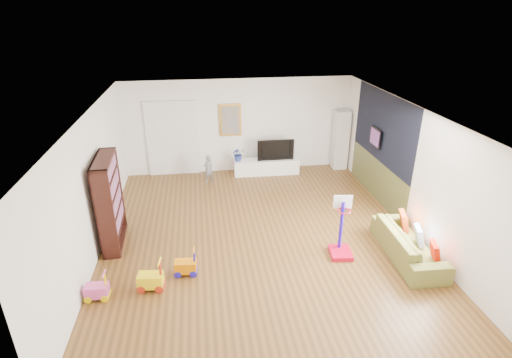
{
  "coord_description": "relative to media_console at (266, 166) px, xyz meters",
  "views": [
    {
      "loc": [
        -1.14,
        -7.3,
        4.6
      ],
      "look_at": [
        0.0,
        0.4,
        1.15
      ],
      "focal_mm": 28.0,
      "sensor_mm": 36.0,
      "label": 1
    }
  ],
  "objects": [
    {
      "name": "floor",
      "position": [
        -0.74,
        -3.35,
        -0.22
      ],
      "size": [
        6.5,
        7.5,
        0.0
      ],
      "primitive_type": "cube",
      "color": "brown",
      "rests_on": "ground"
    },
    {
      "name": "ceiling",
      "position": [
        -0.74,
        -3.35,
        2.48
      ],
      "size": [
        6.5,
        7.5,
        0.0
      ],
      "primitive_type": "cube",
      "color": "white",
      "rests_on": "ground"
    },
    {
      "name": "wall_back",
      "position": [
        -0.74,
        0.4,
        1.13
      ],
      "size": [
        6.5,
        0.0,
        2.7
      ],
      "primitive_type": "cube",
      "color": "white",
      "rests_on": "ground"
    },
    {
      "name": "wall_front",
      "position": [
        -0.74,
        -7.1,
        1.13
      ],
      "size": [
        6.5,
        0.0,
        2.7
      ],
      "primitive_type": "cube",
      "color": "silver",
      "rests_on": "ground"
    },
    {
      "name": "wall_left",
      "position": [
        -3.99,
        -3.35,
        1.13
      ],
      "size": [
        0.0,
        7.5,
        2.7
      ],
      "primitive_type": "cube",
      "color": "white",
      "rests_on": "ground"
    },
    {
      "name": "wall_right",
      "position": [
        2.51,
        -3.35,
        1.13
      ],
      "size": [
        0.0,
        7.5,
        2.7
      ],
      "primitive_type": "cube",
      "color": "white",
      "rests_on": "ground"
    },
    {
      "name": "navy_accent",
      "position": [
        2.49,
        -1.95,
        1.63
      ],
      "size": [
        0.01,
        3.2,
        1.7
      ],
      "primitive_type": "cube",
      "color": "black",
      "rests_on": "wall_right"
    },
    {
      "name": "olive_wainscot",
      "position": [
        2.49,
        -1.95,
        0.28
      ],
      "size": [
        0.01,
        3.2,
        1.0
      ],
      "primitive_type": "cube",
      "color": "brown",
      "rests_on": "wall_right"
    },
    {
      "name": "doorway",
      "position": [
        -2.64,
        0.36,
        0.83
      ],
      "size": [
        1.45,
        0.06,
        2.1
      ],
      "primitive_type": "cube",
      "color": "white",
      "rests_on": "ground"
    },
    {
      "name": "painting_back",
      "position": [
        -0.99,
        0.36,
        1.33
      ],
      "size": [
        0.62,
        0.06,
        0.92
      ],
      "primitive_type": "cube",
      "color": "gold",
      "rests_on": "wall_back"
    },
    {
      "name": "artwork_right",
      "position": [
        2.43,
        -1.75,
        1.33
      ],
      "size": [
        0.04,
        0.56,
        0.46
      ],
      "primitive_type": "cube",
      "color": "#7F3F8C",
      "rests_on": "wall_right"
    },
    {
      "name": "media_console",
      "position": [
        0.0,
        0.0,
        0.0
      ],
      "size": [
        1.89,
        0.52,
        0.44
      ],
      "primitive_type": "cube",
      "rotation": [
        0.0,
        0.0,
        -0.02
      ],
      "color": "white",
      "rests_on": "ground"
    },
    {
      "name": "tall_cabinet",
      "position": [
        2.25,
        0.14,
        0.66
      ],
      "size": [
        0.43,
        0.43,
        1.76
      ],
      "primitive_type": "cube",
      "rotation": [
        0.0,
        0.0,
        -0.04
      ],
      "color": "silver",
      "rests_on": "ground"
    },
    {
      "name": "bookshelf",
      "position": [
        -3.74,
        -3.18,
        0.72
      ],
      "size": [
        0.39,
        1.3,
        1.88
      ],
      "primitive_type": "cube",
      "rotation": [
        0.0,
        0.0,
        0.04
      ],
      "color": "#33140F",
      "rests_on": "ground"
    },
    {
      "name": "sofa",
      "position": [
        2.03,
        -4.56,
        0.07
      ],
      "size": [
        0.85,
        2.0,
        0.58
      ],
      "primitive_type": "imported",
      "rotation": [
        0.0,
        0.0,
        1.53
      ],
      "color": "olive",
      "rests_on": "ground"
    },
    {
      "name": "basketball_hoop",
      "position": [
        0.75,
        -4.32,
        0.4
      ],
      "size": [
        0.48,
        0.56,
        1.23
      ],
      "primitive_type": "cube",
      "rotation": [
        0.0,
        0.0,
        -0.13
      ],
      "color": "#BA0827",
      "rests_on": "ground"
    },
    {
      "name": "ride_on_yellow",
      "position": [
        -2.87,
        -4.83,
        0.07
      ],
      "size": [
        0.46,
        0.31,
        0.57
      ],
      "primitive_type": "cube",
      "rotation": [
        0.0,
        0.0,
        -0.11
      ],
      "color": "yellow",
      "rests_on": "ground"
    },
    {
      "name": "ride_on_orange",
      "position": [
        -2.28,
        -4.49,
        0.04
      ],
      "size": [
        0.41,
        0.28,
        0.52
      ],
      "primitive_type": "cube",
      "rotation": [
        0.0,
        0.0,
        -0.08
      ],
      "color": "orange",
      "rests_on": "ground"
    },
    {
      "name": "ride_on_pink",
      "position": [
        -3.74,
        -4.95,
        0.04
      ],
      "size": [
        0.39,
        0.26,
        0.51
      ],
      "primitive_type": "cube",
      "rotation": [
        0.0,
        0.0,
        -0.05
      ],
      "color": "#E94FA7",
      "rests_on": "ground"
    },
    {
      "name": "child",
      "position": [
        -1.7,
        -0.39,
        0.18
      ],
      "size": [
        0.35,
        0.32,
        0.8
      ],
      "primitive_type": "imported",
      "rotation": [
        0.0,
        0.0,
        3.72
      ],
      "color": "slate",
      "rests_on": "ground"
    },
    {
      "name": "tv",
      "position": [
        0.25,
        0.0,
        0.52
      ],
      "size": [
        1.06,
        0.14,
        0.61
      ],
      "primitive_type": "imported",
      "rotation": [
        0.0,
        0.0,
        -0.0
      ],
      "color": "black",
      "rests_on": "media_console"
    },
    {
      "name": "vase_plant",
      "position": [
        -0.81,
        0.01,
        0.42
      ],
      "size": [
        0.41,
        0.37,
        0.4
      ],
      "primitive_type": "imported",
      "rotation": [
        0.0,
        0.0,
        0.17
      ],
      "color": "navy",
      "rests_on": "media_console"
    },
    {
      "name": "pillow_left",
      "position": [
        2.24,
        -5.1,
        0.24
      ],
      "size": [
        0.18,
        0.36,
        0.34
      ],
      "primitive_type": "cube",
      "rotation": [
        0.0,
        0.0,
        -0.28
      ],
      "color": "#C11603",
      "rests_on": "sofa"
    },
    {
      "name": "pillow_center",
      "position": [
        2.23,
        -4.55,
        0.24
      ],
      "size": [
        0.19,
        0.38,
        0.36
      ],
      "primitive_type": "cube",
      "rotation": [
        0.0,
        0.0,
        -0.28
      ],
      "color": "white",
      "rests_on": "sofa"
    },
    {
      "name": "pillow_right",
      "position": [
        2.21,
        -3.97,
        0.24
      ],
      "size": [
        0.2,
        0.4,
        0.38
      ],
      "primitive_type": "cube",
      "rotation": [
        0.0,
        0.0,
        -0.28
      ],
      "color": "#B83A12",
      "rests_on": "sofa"
    }
  ]
}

